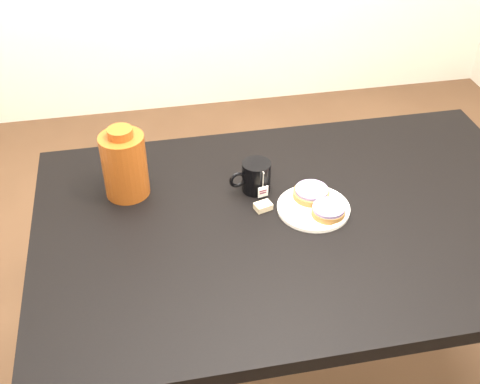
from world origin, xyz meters
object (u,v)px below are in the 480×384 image
(teabag_pouch, at_px, (263,206))
(bagel_package, at_px, (125,164))
(plate, at_px, (313,207))
(bagel_front, at_px, (328,211))
(mug, at_px, (256,176))
(bagel_back, at_px, (311,193))
(table, at_px, (297,240))

(teabag_pouch, distance_m, bagel_package, 0.39)
(bagel_package, bearing_deg, plate, -19.71)
(plate, bearing_deg, bagel_front, -55.35)
(mug, xyz_separation_m, bagel_package, (-0.35, 0.06, 0.05))
(bagel_front, xyz_separation_m, teabag_pouch, (-0.16, 0.07, -0.01))
(bagel_back, bearing_deg, table, -128.65)
(table, bearing_deg, bagel_front, -14.46)
(teabag_pouch, bearing_deg, bagel_front, -23.32)
(plate, relative_size, bagel_package, 0.95)
(table, bearing_deg, bagel_package, 156.10)
(bagel_front, bearing_deg, bagel_package, 157.38)
(teabag_pouch, bearing_deg, mug, 91.30)
(table, height_order, teabag_pouch, teabag_pouch)
(bagel_front, distance_m, mug, 0.23)
(table, xyz_separation_m, bagel_package, (-0.44, 0.20, 0.18))
(bagel_back, bearing_deg, bagel_package, 165.10)
(table, bearing_deg, bagel_back, 51.35)
(teabag_pouch, relative_size, bagel_package, 0.22)
(plate, distance_m, bagel_package, 0.53)
(bagel_back, bearing_deg, plate, -97.97)
(plate, relative_size, mug, 1.54)
(table, distance_m, bagel_front, 0.13)
(bagel_back, xyz_separation_m, bagel_package, (-0.49, 0.13, 0.07))
(bagel_package, bearing_deg, table, -23.90)
(mug, bearing_deg, bagel_front, -56.53)
(table, xyz_separation_m, teabag_pouch, (-0.09, 0.05, 0.09))
(table, xyz_separation_m, plate, (0.05, 0.02, 0.09))
(table, distance_m, bagel_back, 0.14)
(plate, relative_size, bagel_back, 1.50)
(plate, distance_m, teabag_pouch, 0.14)
(plate, bearing_deg, table, -155.02)
(mug, relative_size, teabag_pouch, 2.84)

